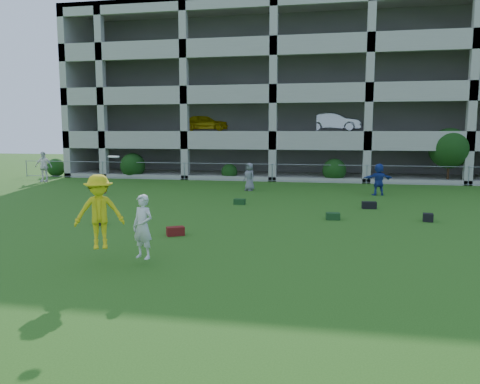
% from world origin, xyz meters
% --- Properties ---
extents(ground, '(100.00, 100.00, 0.00)m').
position_xyz_m(ground, '(0.00, 0.00, 0.00)').
color(ground, '#235114').
rests_on(ground, ground).
extents(bystander_b, '(1.18, 0.54, 1.98)m').
position_xyz_m(bystander_b, '(-14.70, 16.15, 0.99)').
color(bystander_b, white).
rests_on(bystander_b, ground).
extents(bystander_c, '(0.91, 0.84, 1.56)m').
position_xyz_m(bystander_c, '(-0.68, 14.19, 0.78)').
color(bystander_c, slate).
rests_on(bystander_c, ground).
extents(bystander_d, '(1.60, 0.86, 1.65)m').
position_xyz_m(bystander_d, '(6.22, 13.63, 0.83)').
color(bystander_d, navy).
rests_on(bystander_d, ground).
extents(bag_red_a, '(0.63, 0.54, 0.28)m').
position_xyz_m(bag_red_a, '(-1.06, 2.60, 0.14)').
color(bag_red_a, '#54160E').
rests_on(bag_red_a, ground).
extents(bag_black_b, '(0.41, 0.27, 0.22)m').
position_xyz_m(bag_black_b, '(-4.24, 3.68, 0.11)').
color(bag_black_b, black).
rests_on(bag_black_b, ground).
extents(bag_green_c, '(0.54, 0.41, 0.26)m').
position_xyz_m(bag_green_c, '(3.89, 6.31, 0.13)').
color(bag_green_c, '#153B1C').
rests_on(bag_green_c, ground).
extents(crate_d, '(0.39, 0.39, 0.30)m').
position_xyz_m(crate_d, '(7.33, 6.59, 0.15)').
color(crate_d, black).
rests_on(crate_d, ground).
extents(bag_black_e, '(0.62, 0.35, 0.30)m').
position_xyz_m(bag_black_e, '(5.42, 9.16, 0.15)').
color(bag_black_e, black).
rests_on(bag_black_e, ground).
extents(bag_red_f, '(0.50, 0.53, 0.24)m').
position_xyz_m(bag_red_f, '(-8.29, 11.53, 0.12)').
color(bag_red_f, '#5A0F1C').
rests_on(bag_red_f, ground).
extents(bag_green_g, '(0.52, 0.33, 0.25)m').
position_xyz_m(bag_green_g, '(-0.27, 9.23, 0.12)').
color(bag_green_g, '#153714').
rests_on(bag_green_g, ground).
extents(frisbee_contest, '(2.17, 1.16, 2.56)m').
position_xyz_m(frisbee_contest, '(-1.69, -0.71, 1.24)').
color(frisbee_contest, yellow).
rests_on(frisbee_contest, ground).
extents(parking_garage, '(30.00, 14.00, 12.00)m').
position_xyz_m(parking_garage, '(-0.00, 27.70, 6.01)').
color(parking_garage, '#9E998C').
rests_on(parking_garage, ground).
extents(fence, '(36.06, 0.06, 1.20)m').
position_xyz_m(fence, '(0.00, 19.00, 0.61)').
color(fence, gray).
rests_on(fence, ground).
extents(shrub_row, '(34.38, 2.52, 3.50)m').
position_xyz_m(shrub_row, '(4.59, 19.70, 1.51)').
color(shrub_row, '#163D11').
rests_on(shrub_row, ground).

